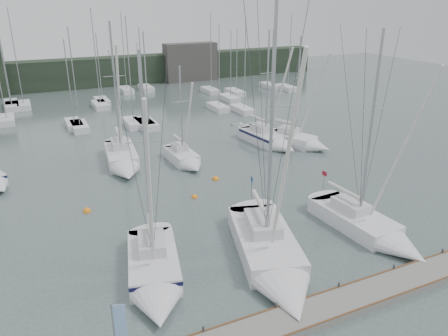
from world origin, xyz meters
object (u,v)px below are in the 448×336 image
object	(u,v)px
sailboat_mid_e	(302,142)
buoy_a	(194,197)
dock_banner	(119,334)
sailboat_near_center	(274,264)
sailboat_mid_b	(123,162)
sailboat_mid_d	(271,140)
sailboat_near_left	(155,278)
buoy_b	(216,179)
sailboat_near_right	(375,232)
sailboat_mid_c	(186,160)
buoy_c	(87,211)

from	to	relation	value
sailboat_mid_e	buoy_a	bearing A→B (deg)	-179.13
dock_banner	sailboat_near_center	bearing A→B (deg)	38.52
sailboat_mid_b	buoy_a	distance (m)	9.73
sailboat_mid_e	sailboat_mid_d	bearing A→B (deg)	124.25
sailboat_near_left	sailboat_near_center	xyz separation A→B (m)	(6.72, -1.69, 0.01)
sailboat_near_left	buoy_b	distance (m)	15.69
sailboat_near_center	sailboat_mid_d	world-z (taller)	sailboat_near_center
sailboat_near_right	buoy_b	world-z (taller)	sailboat_near_right
sailboat_mid_c	buoy_a	world-z (taller)	sailboat_mid_c
sailboat_near_center	dock_banner	world-z (taller)	sailboat_near_center
sailboat_mid_d	sailboat_mid_e	distance (m)	3.35
sailboat_near_center	buoy_b	xyz separation A→B (m)	(2.60, 14.30, -0.59)
sailboat_near_right	sailboat_mid_e	xyz separation A→B (m)	(6.57, 18.01, 0.04)
sailboat_near_center	sailboat_mid_e	size ratio (longest dim) A/B	1.33
sailboat_mid_e	buoy_c	xyz separation A→B (m)	(-23.48, -5.71, -0.57)
buoy_b	buoy_c	world-z (taller)	buoy_b
sailboat_near_center	sailboat_mid_c	distance (m)	18.76
sailboat_mid_c	buoy_b	size ratio (longest dim) A/B	16.02
sailboat_mid_c	buoy_c	world-z (taller)	sailboat_mid_c
sailboat_near_right	buoy_c	bearing A→B (deg)	140.19
sailboat_mid_c	sailboat_mid_d	world-z (taller)	sailboat_mid_d
buoy_b	sailboat_near_center	bearing A→B (deg)	-100.31
sailboat_near_center	sailboat_mid_b	distance (m)	21.02
sailboat_mid_b	sailboat_mid_d	world-z (taller)	sailboat_mid_b
buoy_a	sailboat_near_right	bearing A→B (deg)	-52.36
buoy_b	sailboat_mid_c	bearing A→B (deg)	104.37
dock_banner	sailboat_mid_e	bearing A→B (deg)	58.38
sailboat_mid_e	sailboat_near_right	bearing A→B (deg)	-133.47
sailboat_mid_b	sailboat_near_center	bearing A→B (deg)	-72.43
sailboat_mid_c	sailboat_near_center	bearing A→B (deg)	-96.93
sailboat_near_center	buoy_a	bearing A→B (deg)	108.63
sailboat_near_center	sailboat_mid_d	size ratio (longest dim) A/B	1.26
sailboat_near_right	buoy_b	xyz separation A→B (m)	(-5.54, 13.84, -0.53)
sailboat_near_center	sailboat_mid_c	world-z (taller)	sailboat_near_center
sailboat_mid_e	sailboat_near_center	bearing A→B (deg)	-151.95
buoy_b	buoy_c	distance (m)	11.47
sailboat_mid_c	dock_banner	distance (m)	25.57
sailboat_near_center	sailboat_mid_e	xyz separation A→B (m)	(14.71, 18.48, -0.02)
sailboat_near_right	sailboat_mid_e	world-z (taller)	sailboat_near_right
sailboat_near_left	sailboat_near_right	bearing A→B (deg)	8.32
sailboat_mid_d	buoy_a	world-z (taller)	sailboat_mid_d
buoy_c	dock_banner	xyz separation A→B (m)	(-1.07, -16.89, 2.61)
sailboat_mid_e	buoy_c	world-z (taller)	sailboat_mid_e
sailboat_near_center	sailboat_near_right	distance (m)	8.15
sailboat_mid_e	buoy_c	size ratio (longest dim) A/B	19.87
sailboat_near_left	sailboat_mid_c	size ratio (longest dim) A/B	1.37
buoy_b	dock_banner	world-z (taller)	dock_banner
sailboat_near_center	buoy_a	world-z (taller)	sailboat_near_center
sailboat_mid_b	buoy_c	distance (m)	9.12
sailboat_mid_c	buoy_a	xyz separation A→B (m)	(-1.94, -7.08, -0.52)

